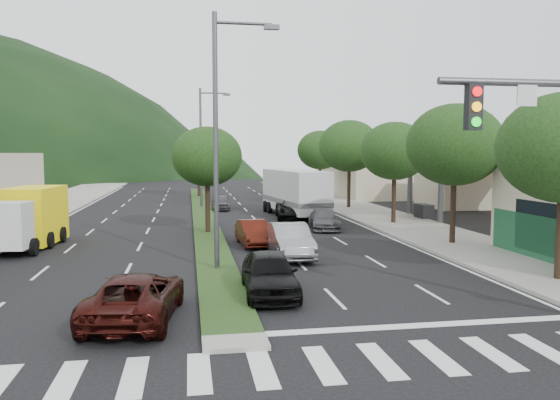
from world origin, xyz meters
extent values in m
plane|color=black|center=(0.00, 0.00, 0.00)|extent=(160.00, 160.00, 0.00)
cube|color=gray|center=(12.50, 25.00, 0.07)|extent=(5.00, 90.00, 0.15)
cube|color=gray|center=(-13.00, 25.00, 0.07)|extent=(6.00, 90.00, 0.15)
cube|color=#1C3312|center=(0.00, 28.00, 0.06)|extent=(1.60, 56.00, 0.12)
cube|color=silver|center=(0.00, -2.00, 0.01)|extent=(19.00, 2.20, 0.01)
cylinder|color=#47494C|center=(7.60, -1.50, 6.30)|extent=(6.00, 0.18, 0.18)
cube|color=black|center=(5.40, -1.65, 5.70)|extent=(0.35, 0.25, 1.05)
cube|color=silver|center=(19.00, 22.00, 5.00)|extent=(12.00, 8.00, 0.50)
cube|color=orange|center=(19.00, 22.00, 4.65)|extent=(12.20, 8.20, 0.50)
cylinder|color=#47494C|center=(15.00, 19.50, 2.30)|extent=(0.36, 0.36, 4.60)
cylinder|color=#47494C|center=(23.00, 19.50, 2.30)|extent=(0.36, 0.36, 4.60)
cylinder|color=#47494C|center=(15.00, 24.50, 2.30)|extent=(0.36, 0.36, 4.60)
cylinder|color=#47494C|center=(23.00, 24.50, 2.30)|extent=(0.36, 0.36, 4.60)
cube|color=black|center=(15.00, 22.00, 0.55)|extent=(0.80, 1.60, 1.10)
cube|color=black|center=(23.00, 22.00, 0.55)|extent=(0.80, 1.60, 1.10)
cube|color=beige|center=(19.50, 44.00, 2.60)|extent=(10.00, 16.00, 5.20)
cylinder|color=black|center=(12.00, 4.00, 1.97)|extent=(0.28, 0.28, 3.64)
cylinder|color=black|center=(12.00, 12.00, 2.05)|extent=(0.28, 0.28, 3.81)
ellipsoid|color=black|center=(12.00, 12.00, 5.05)|extent=(4.80, 4.80, 4.08)
cylinder|color=black|center=(12.00, 20.00, 1.94)|extent=(0.28, 0.28, 3.58)
ellipsoid|color=black|center=(12.00, 20.00, 4.76)|extent=(4.40, 4.40, 3.74)
cylinder|color=black|center=(12.00, 30.00, 2.11)|extent=(0.28, 0.28, 3.92)
ellipsoid|color=black|center=(12.00, 30.00, 5.19)|extent=(5.00, 5.00, 4.25)
cylinder|color=black|center=(12.00, 40.00, 2.00)|extent=(0.28, 0.28, 3.70)
ellipsoid|color=black|center=(12.00, 40.00, 4.90)|extent=(4.60, 4.60, 3.91)
cylinder|color=black|center=(0.00, 18.00, 1.80)|extent=(0.28, 0.28, 3.36)
ellipsoid|color=black|center=(0.00, 18.00, 4.44)|extent=(4.00, 4.00, 3.40)
cylinder|color=black|center=(0.00, 44.00, 2.02)|extent=(0.28, 0.28, 3.81)
ellipsoid|color=black|center=(0.00, 44.00, 5.02)|extent=(4.80, 4.80, 4.08)
cylinder|color=#47494C|center=(0.00, 8.00, 5.00)|extent=(0.20, 0.20, 10.00)
cylinder|color=#47494C|center=(1.10, 8.00, 9.60)|extent=(2.20, 0.12, 0.12)
cube|color=#47494C|center=(2.20, 8.00, 9.50)|extent=(0.60, 0.25, 0.18)
cylinder|color=#47494C|center=(0.00, 33.00, 5.00)|extent=(0.20, 0.20, 10.00)
cylinder|color=#47494C|center=(1.10, 33.00, 9.60)|extent=(2.20, 0.12, 0.12)
cube|color=#47494C|center=(2.20, 33.00, 9.50)|extent=(0.60, 0.25, 0.18)
imported|color=#939599|center=(3.38, 10.31, 0.74)|extent=(1.61, 4.53, 1.49)
imported|color=black|center=(-2.57, 2.00, 0.67)|extent=(2.80, 5.06, 1.34)
imported|color=black|center=(1.50, 4.00, 0.72)|extent=(1.85, 4.28, 1.44)
imported|color=#4A494E|center=(7.04, 18.68, 0.60)|extent=(2.20, 4.33, 1.20)
imported|color=#44140B|center=(2.12, 13.68, 0.63)|extent=(1.62, 3.90, 1.26)
imported|color=black|center=(6.13, 23.98, 0.69)|extent=(2.85, 5.21, 1.38)
imported|color=#4A4B4F|center=(1.50, 31.07, 0.61)|extent=(1.66, 3.66, 1.22)
cube|color=silver|center=(-9.07, 12.20, 1.45)|extent=(2.12, 1.66, 2.08)
cube|color=yellow|center=(-8.70, 15.52, 1.54)|extent=(2.49, 4.00, 2.80)
cube|color=black|center=(-8.78, 14.80, 0.41)|extent=(2.38, 5.41, 0.27)
cylinder|color=black|center=(-7.99, 12.46, 0.41)|extent=(0.36, 0.84, 0.81)
cylinder|color=black|center=(-7.78, 14.42, 0.41)|extent=(0.36, 0.84, 0.81)
cylinder|color=black|center=(-9.84, 14.65, 0.41)|extent=(0.36, 0.84, 0.81)
cylinder|color=black|center=(-7.58, 16.19, 0.41)|extent=(0.36, 0.84, 0.81)
cylinder|color=black|center=(-9.64, 16.42, 0.41)|extent=(0.36, 0.84, 0.81)
cube|color=#BDBDBD|center=(6.60, 25.63, 1.91)|extent=(3.60, 9.04, 2.93)
cube|color=slate|center=(6.60, 25.63, 1.17)|extent=(3.66, 9.05, 0.34)
cylinder|color=black|center=(4.92, 28.96, 0.44)|extent=(0.46, 0.92, 0.88)
cylinder|color=black|center=(7.34, 29.28, 0.44)|extent=(0.46, 0.92, 0.88)
cylinder|color=black|center=(5.06, 27.91, 0.44)|extent=(0.46, 0.92, 0.88)
cylinder|color=black|center=(7.48, 28.24, 0.44)|extent=(0.46, 0.92, 0.88)
cylinder|color=black|center=(5.82, 22.33, 0.44)|extent=(0.46, 0.92, 0.88)
cylinder|color=black|center=(8.24, 22.66, 0.44)|extent=(0.46, 0.92, 0.88)
camera|label=1|loc=(-1.06, -13.35, 4.67)|focal=35.00mm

